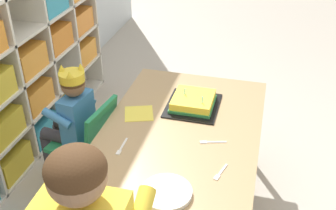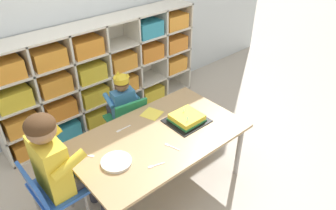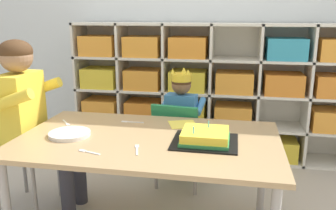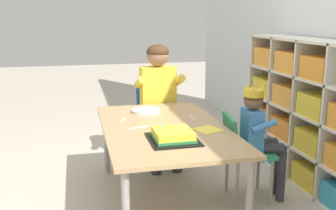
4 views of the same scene
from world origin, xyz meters
name	(u,v)px [view 1 (image 1 of 4)]	position (x,y,z in m)	size (l,w,h in m)	color
activity_table	(178,143)	(0.00, 0.00, 0.51)	(1.38, 0.82, 0.56)	tan
classroom_chair_blue	(89,139)	(0.08, 0.55, 0.38)	(0.38, 0.36, 0.62)	#238451
child_with_crown	(71,115)	(0.09, 0.65, 0.52)	(0.31, 0.32, 0.84)	#3D7FBC
birthday_cake_on_tray	(193,102)	(0.30, -0.01, 0.59)	(0.33, 0.29, 0.10)	black
paper_plate_stack	(166,192)	(-0.42, -0.05, 0.57)	(0.22, 0.22, 0.02)	white
paper_napkin_square	(139,113)	(0.15, 0.26, 0.56)	(0.16, 0.16, 0.00)	#F4DB4C
fork_near_child_seat	(111,205)	(-0.54, 0.15, 0.56)	(0.09, 0.10, 0.00)	white
fork_near_cake_tray	(122,147)	(-0.17, 0.25, 0.56)	(0.14, 0.02, 0.00)	white
fork_scattered_mid_table	(220,173)	(-0.23, -0.25, 0.56)	(0.12, 0.05, 0.00)	white
fork_by_napkin	(211,142)	(-0.01, -0.17, 0.56)	(0.05, 0.13, 0.00)	white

